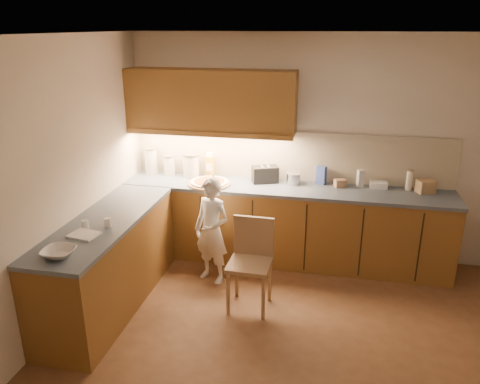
{
  "coord_description": "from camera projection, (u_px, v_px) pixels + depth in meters",
  "views": [
    {
      "loc": [
        0.16,
        -3.35,
        2.67
      ],
      "look_at": [
        -0.8,
        1.2,
        1.0
      ],
      "focal_mm": 35.0,
      "sensor_mm": 36.0,
      "label": 1
    }
  ],
  "objects": [
    {
      "name": "white_bottle",
      "position": [
        360.0,
        178.0,
        5.31
      ],
      "size": [
        0.09,
        0.09,
        0.2
      ],
      "primitive_type": "cube",
      "rotation": [
        0.0,
        0.0,
        0.4
      ],
      "color": "silver",
      "rests_on": "l_counter"
    },
    {
      "name": "oil_jug",
      "position": [
        210.0,
        166.0,
        5.66
      ],
      "size": [
        0.11,
        0.09,
        0.3
      ],
      "rotation": [
        0.0,
        0.0,
        -0.13
      ],
      "color": "gold",
      "rests_on": "l_counter"
    },
    {
      "name": "canister_d",
      "position": [
        192.0,
        165.0,
        5.65
      ],
      "size": [
        0.18,
        0.18,
        0.29
      ],
      "rotation": [
        0.0,
        0.0,
        0.39
      ],
      "color": "silver",
      "rests_on": "l_counter"
    },
    {
      "name": "canister_b",
      "position": [
        169.0,
        165.0,
        5.72
      ],
      "size": [
        0.14,
        0.14,
        0.25
      ],
      "rotation": [
        0.0,
        0.0,
        0.38
      ],
      "color": "white",
      "rests_on": "l_counter"
    },
    {
      "name": "mixing_bowl",
      "position": [
        59.0,
        252.0,
        3.73
      ],
      "size": [
        0.27,
        0.27,
        0.06
      ],
      "primitive_type": "imported",
      "rotation": [
        0.0,
        0.0,
        0.04
      ],
      "color": "silver",
      "rests_on": "l_counter"
    },
    {
      "name": "card_box_a",
      "position": [
        340.0,
        183.0,
        5.33
      ],
      "size": [
        0.15,
        0.13,
        0.09
      ],
      "primitive_type": "cube",
      "rotation": [
        0.0,
        0.0,
        0.41
      ],
      "color": "tan",
      "rests_on": "l_counter"
    },
    {
      "name": "backsplash",
      "position": [
        289.0,
        156.0,
        5.51
      ],
      "size": [
        3.75,
        0.02,
        0.58
      ],
      "primitive_type": "cube",
      "color": "#BAAD90",
      "rests_on": "l_counter"
    },
    {
      "name": "toaster",
      "position": [
        265.0,
        174.0,
        5.47
      ],
      "size": [
        0.34,
        0.27,
        0.2
      ],
      "rotation": [
        0.0,
        0.0,
        0.37
      ],
      "color": "black",
      "rests_on": "l_counter"
    },
    {
      "name": "tall_jar",
      "position": [
        409.0,
        180.0,
        5.2
      ],
      "size": [
        0.08,
        0.08,
        0.23
      ],
      "rotation": [
        0.0,
        0.0,
        0.21
      ],
      "color": "white",
      "rests_on": "l_counter"
    },
    {
      "name": "blue_box",
      "position": [
        321.0,
        175.0,
        5.41
      ],
      "size": [
        0.13,
        0.11,
        0.21
      ],
      "primitive_type": "cube",
      "rotation": [
        0.0,
        0.0,
        -0.38
      ],
      "color": "#354CA0",
      "rests_on": "l_counter"
    },
    {
      "name": "l_counter",
      "position": [
        230.0,
        235.0,
        5.19
      ],
      "size": [
        3.77,
        2.62,
        0.92
      ],
      "color": "brown",
      "rests_on": "ground"
    },
    {
      "name": "child",
      "position": [
        212.0,
        231.0,
        5.0
      ],
      "size": [
        0.5,
        0.43,
        1.17
      ],
      "primitive_type": "imported",
      "rotation": [
        0.0,
        0.0,
        -0.4
      ],
      "color": "white",
      "rests_on": "ground"
    },
    {
      "name": "card_box_b",
      "position": [
        426.0,
        186.0,
        5.14
      ],
      "size": [
        0.22,
        0.2,
        0.14
      ],
      "primitive_type": "cube",
      "rotation": [
        0.0,
        0.0,
        0.39
      ],
      "color": "tan",
      "rests_on": "l_counter"
    },
    {
      "name": "flat_pack",
      "position": [
        378.0,
        185.0,
        5.29
      ],
      "size": [
        0.19,
        0.14,
        0.08
      ],
      "primitive_type": "cube",
      "rotation": [
        0.0,
        0.0,
        0.03
      ],
      "color": "white",
      "rests_on": "l_counter"
    },
    {
      "name": "room",
      "position": [
        312.0,
        167.0,
        3.45
      ],
      "size": [
        4.54,
        4.5,
        2.62
      ],
      "color": "brown",
      "rests_on": "ground"
    },
    {
      "name": "spice_jar_a",
      "position": [
        85.0,
        224.0,
        4.24
      ],
      "size": [
        0.07,
        0.07,
        0.08
      ],
      "primitive_type": "cylinder",
      "rotation": [
        0.0,
        0.0,
        0.17
      ],
      "color": "silver",
      "rests_on": "l_counter"
    },
    {
      "name": "upper_cabinets",
      "position": [
        211.0,
        101.0,
        5.32
      ],
      "size": [
        1.95,
        0.36,
        0.73
      ],
      "color": "brown",
      "rests_on": "ground"
    },
    {
      "name": "canister_a",
      "position": [
        151.0,
        160.0,
        5.77
      ],
      "size": [
        0.16,
        0.16,
        0.33
      ],
      "rotation": [
        0.0,
        0.0,
        -0.26
      ],
      "color": "beige",
      "rests_on": "l_counter"
    },
    {
      "name": "wooden_chair",
      "position": [
        251.0,
        257.0,
        4.58
      ],
      "size": [
        0.42,
        0.42,
        0.9
      ],
      "rotation": [
        0.0,
        0.0,
        -0.03
      ],
      "color": "tan",
      "rests_on": "ground"
    },
    {
      "name": "spice_jar_b",
      "position": [
        108.0,
        223.0,
        4.27
      ],
      "size": [
        0.08,
        0.08,
        0.09
      ],
      "primitive_type": "cylinder",
      "rotation": [
        0.0,
        0.0,
        0.21
      ],
      "color": "silver",
      "rests_on": "l_counter"
    },
    {
      "name": "pizza_on_board",
      "position": [
        209.0,
        183.0,
        5.41
      ],
      "size": [
        0.49,
        0.49,
        0.2
      ],
      "rotation": [
        0.0,
        0.0,
        -0.03
      ],
      "color": "tan",
      "rests_on": "l_counter"
    },
    {
      "name": "steel_pot",
      "position": [
        293.0,
        178.0,
        5.42
      ],
      "size": [
        0.17,
        0.17,
        0.13
      ],
      "color": "silver",
      "rests_on": "l_counter"
    },
    {
      "name": "dough_cloth",
      "position": [
        84.0,
        235.0,
        4.1
      ],
      "size": [
        0.28,
        0.23,
        0.02
      ],
      "primitive_type": "cube",
      "rotation": [
        0.0,
        0.0,
        -0.17
      ],
      "color": "silver",
      "rests_on": "l_counter"
    },
    {
      "name": "canister_c",
      "position": [
        189.0,
        165.0,
        5.66
      ],
      "size": [
        0.15,
        0.15,
        0.28
      ],
      "rotation": [
        0.0,
        0.0,
        -0.09
      ],
      "color": "silver",
      "rests_on": "l_counter"
    }
  ]
}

